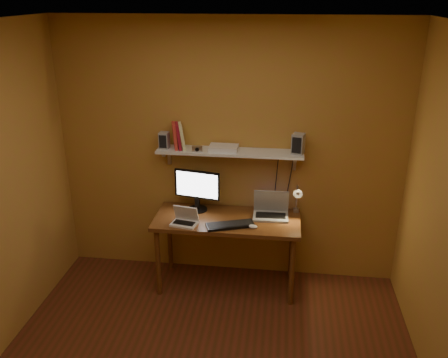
# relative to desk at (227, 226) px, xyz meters

# --- Properties ---
(room) EXTENTS (3.44, 3.24, 2.64)m
(room) POSITION_rel_desk_xyz_m (-0.02, -1.28, 0.64)
(room) COLOR #612819
(room) RESTS_ON ground
(desk) EXTENTS (1.40, 0.60, 0.75)m
(desk) POSITION_rel_desk_xyz_m (0.00, 0.00, 0.00)
(desk) COLOR brown
(desk) RESTS_ON ground
(wall_shelf) EXTENTS (1.40, 0.25, 0.21)m
(wall_shelf) POSITION_rel_desk_xyz_m (-0.00, 0.19, 0.69)
(wall_shelf) COLOR silver
(wall_shelf) RESTS_ON room
(monitor) EXTENTS (0.46, 0.23, 0.42)m
(monitor) POSITION_rel_desk_xyz_m (-0.32, 0.15, 0.32)
(monitor) COLOR black
(monitor) RESTS_ON desk
(laptop) EXTENTS (0.34, 0.25, 0.25)m
(laptop) POSITION_rel_desk_xyz_m (0.41, 0.12, 0.15)
(laptop) COLOR #92959A
(laptop) RESTS_ON desk
(netbook) EXTENTS (0.26, 0.21, 0.18)m
(netbook) POSITION_rel_desk_xyz_m (-0.38, -0.16, 0.14)
(netbook) COLOR white
(netbook) RESTS_ON desk
(keyboard) EXTENTS (0.47, 0.29, 0.02)m
(keyboard) POSITION_rel_desk_xyz_m (0.05, -0.16, 0.10)
(keyboard) COLOR black
(keyboard) RESTS_ON desk
(mouse) EXTENTS (0.10, 0.07, 0.03)m
(mouse) POSITION_rel_desk_xyz_m (0.26, -0.17, 0.10)
(mouse) COLOR white
(mouse) RESTS_ON desk
(desk_lamp) EXTENTS (0.09, 0.23, 0.38)m
(desk_lamp) POSITION_rel_desk_xyz_m (0.66, 0.13, 0.29)
(desk_lamp) COLOR silver
(desk_lamp) RESTS_ON desk
(speaker_left) EXTENTS (0.09, 0.09, 0.16)m
(speaker_left) POSITION_rel_desk_xyz_m (-0.63, 0.18, 0.79)
(speaker_left) COLOR #92959A
(speaker_left) RESTS_ON wall_shelf
(speaker_right) EXTENTS (0.13, 0.13, 0.19)m
(speaker_right) POSITION_rel_desk_xyz_m (0.64, 0.18, 0.81)
(speaker_right) COLOR #92959A
(speaker_right) RESTS_ON wall_shelf
(books) EXTENTS (0.17, 0.18, 0.25)m
(books) POSITION_rel_desk_xyz_m (-0.50, 0.20, 0.83)
(books) COLOR red
(books) RESTS_ON wall_shelf
(shelf_camera) EXTENTS (0.10, 0.05, 0.06)m
(shelf_camera) POSITION_rel_desk_xyz_m (-0.30, 0.11, 0.74)
(shelf_camera) COLOR silver
(shelf_camera) RESTS_ON wall_shelf
(router) EXTENTS (0.28, 0.19, 0.05)m
(router) POSITION_rel_desk_xyz_m (-0.06, 0.20, 0.73)
(router) COLOR white
(router) RESTS_ON wall_shelf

